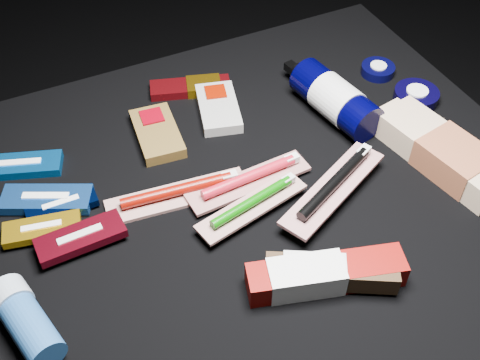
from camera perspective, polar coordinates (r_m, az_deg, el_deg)
name	(u,v)px	position (r m, az deg, el deg)	size (l,w,h in m)	color
ground	(235,327)	(1.26, -0.43, -13.75)	(3.00, 3.00, 0.00)	black
cloth_table	(235,270)	(1.09, -0.49, -8.57)	(0.98, 0.78, 0.40)	black
luna_bar_0	(21,166)	(1.03, -20.05, 1.29)	(0.14, 0.09, 0.02)	#0A62BA
luna_bar_1	(47,199)	(0.96, -17.86, -1.76)	(0.14, 0.10, 0.02)	blue
luna_bar_2	(61,205)	(0.94, -16.57, -2.28)	(0.11, 0.04, 0.01)	black
luna_bar_3	(42,229)	(0.92, -18.24, -4.42)	(0.12, 0.06, 0.01)	gold
luna_bar_4	(81,238)	(0.88, -14.86, -5.30)	(0.13, 0.05, 0.02)	maroon
clif_bar_0	(156,131)	(1.03, -7.93, 4.58)	(0.08, 0.13, 0.02)	brown
clif_bar_1	(218,106)	(1.07, -2.10, 7.01)	(0.10, 0.14, 0.02)	#A8A8A1
power_bar	(195,87)	(1.12, -4.30, 8.78)	(0.15, 0.09, 0.02)	maroon
lotion_bottle	(335,99)	(1.06, 9.01, 7.58)	(0.09, 0.22, 0.07)	black
cream_tin_upper	(378,70)	(1.18, 12.93, 10.16)	(0.06, 0.06, 0.02)	black
cream_tin_lower	(416,96)	(1.13, 16.36, 7.66)	(0.08, 0.08, 0.02)	black
bodywash_bottle	(444,153)	(1.01, 18.79, 2.41)	(0.12, 0.25, 0.05)	#D3B28E
deodorant_stick	(25,321)	(0.82, -19.68, -12.44)	(0.08, 0.13, 0.05)	#23508A
toothbrush_pack_0	(179,193)	(0.93, -5.80, -1.22)	(0.22, 0.08, 0.02)	silver
toothbrush_pack_1	(250,179)	(0.93, 0.99, 0.10)	(0.20, 0.06, 0.02)	#B3ADA7
toothbrush_pack_2	(253,203)	(0.89, 1.26, -2.24)	(0.19, 0.08, 0.02)	silver
toothbrush_pack_3	(335,185)	(0.92, 8.97, -0.44)	(0.22, 0.14, 0.02)	silver
toothpaste_carton_red	(319,275)	(0.82, 7.48, -8.97)	(0.22, 0.11, 0.04)	#780804
toothpaste_carton_green	(325,273)	(0.82, 8.08, -8.68)	(0.17, 0.12, 0.03)	#322010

